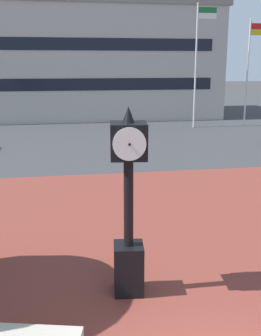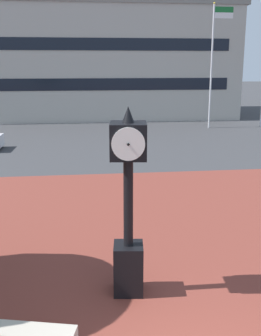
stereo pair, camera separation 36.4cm
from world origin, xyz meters
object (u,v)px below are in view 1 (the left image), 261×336
at_px(street_clock, 129,207).
at_px(civic_building, 64,61).
at_px(flagpole_primary, 198,58).
at_px(flagpole_secondary, 249,66).

distance_m(street_clock, civic_building, 30.20).
height_order(flagpole_primary, flagpole_secondary, flagpole_primary).
bearing_deg(civic_building, street_clock, -88.66).
bearing_deg(street_clock, civic_building, 97.88).
height_order(street_clock, flagpole_primary, flagpole_primary).
bearing_deg(street_clock, flagpole_primary, 74.95).
relative_size(flagpole_primary, civic_building, 0.33).
xyz_separation_m(flagpole_secondary, civic_building, (-12.94, 8.93, 0.35)).
distance_m(flagpole_primary, civic_building, 12.73).
bearing_deg(civic_building, flagpole_secondary, -34.62).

